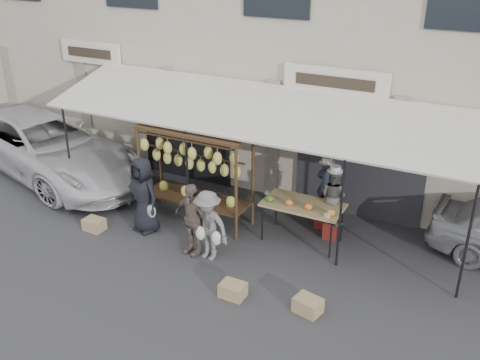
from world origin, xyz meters
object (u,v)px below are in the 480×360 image
at_px(customer_left, 144,195).
at_px(crate_near_b, 308,305).
at_px(customer_right, 208,226).
at_px(banana_rack, 194,158).
at_px(crate_far, 94,224).
at_px(customer_mid, 192,219).
at_px(vendor_left, 325,185).
at_px(crate_near_a, 233,290).
at_px(produce_table, 302,206).
at_px(van, 39,130).
at_px(vendor_right, 333,196).

distance_m(customer_left, crate_near_b, 4.48).
xyz_separation_m(customer_left, customer_right, (1.84, -0.34, -0.12)).
xyz_separation_m(banana_rack, crate_far, (-1.81, -1.44, -1.43)).
height_order(customer_mid, crate_near_b, customer_mid).
distance_m(vendor_left, customer_right, 2.86).
bearing_deg(crate_near_a, customer_right, 139.16).
bearing_deg(crate_near_b, customer_left, 166.30).
distance_m(produce_table, van, 8.02).
distance_m(customer_left, crate_far, 1.38).
bearing_deg(crate_near_b, van, 163.93).
bearing_deg(crate_far, banana_rack, 38.51).
distance_m(customer_left, crate_near_a, 3.25).
bearing_deg(crate_near_a, customer_mid, 146.93).
distance_m(vendor_right, customer_mid, 3.04).
bearing_deg(van, produce_table, -77.87).
bearing_deg(produce_table, vendor_left, 75.61).
bearing_deg(vendor_right, produce_table, 58.04).
relative_size(customer_left, crate_near_a, 3.81).
distance_m(produce_table, crate_near_a, 2.54).
relative_size(vendor_left, crate_near_a, 2.56).
distance_m(banana_rack, crate_near_b, 4.27).
bearing_deg(vendor_right, vendor_left, -33.27).
bearing_deg(vendor_right, crate_far, 41.44).
distance_m(customer_mid, crate_near_b, 3.00).
bearing_deg(banana_rack, crate_near_a, -45.29).
xyz_separation_m(vendor_left, customer_mid, (-2.05, -2.29, -0.26)).
distance_m(crate_near_b, crate_far, 5.35).
height_order(crate_near_a, crate_far, crate_near_a).
bearing_deg(vendor_left, crate_near_b, 113.40).
xyz_separation_m(banana_rack, vendor_right, (3.04, 0.69, -0.54)).
distance_m(customer_mid, crate_far, 2.58).
bearing_deg(customer_right, crate_near_a, -34.36).
relative_size(produce_table, vendor_left, 1.45).
bearing_deg(vendor_right, crate_near_b, 118.05).
bearing_deg(crate_near_b, customer_right, 163.98).
relative_size(vendor_right, customer_mid, 0.78).
bearing_deg(customer_left, produce_table, 32.12).
xyz_separation_m(banana_rack, crate_near_b, (3.52, -1.94, -1.42)).
height_order(banana_rack, produce_table, banana_rack).
relative_size(banana_rack, customer_right, 1.72).
distance_m(customer_right, crate_near_b, 2.62).
xyz_separation_m(vendor_left, customer_left, (-3.50, -1.97, -0.18)).
bearing_deg(customer_right, produce_table, 52.32).
distance_m(crate_far, van, 4.35).
relative_size(vendor_left, customer_mid, 0.74).
bearing_deg(customer_left, crate_near_b, -0.77).
height_order(crate_near_b, van, van).
bearing_deg(crate_near_b, customer_mid, 165.56).
bearing_deg(customer_right, vendor_left, 60.90).
bearing_deg(customer_mid, vendor_right, 51.85).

